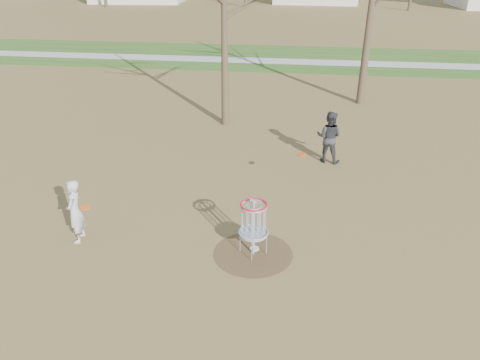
# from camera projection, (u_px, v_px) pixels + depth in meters

# --- Properties ---
(ground) EXTENTS (160.00, 160.00, 0.00)m
(ground) POSITION_uv_depth(u_px,v_px,m) (253.00, 254.00, 10.61)
(ground) COLOR brown
(ground) RESTS_ON ground
(green_band) EXTENTS (160.00, 8.00, 0.01)m
(green_band) POSITION_uv_depth(u_px,v_px,m) (289.00, 58.00, 29.23)
(green_band) COLOR #2D5119
(green_band) RESTS_ON ground
(footpath) EXTENTS (160.00, 1.50, 0.01)m
(footpath) POSITION_uv_depth(u_px,v_px,m) (288.00, 61.00, 28.34)
(footpath) COLOR #9E9E99
(footpath) RESTS_ON green_band
(dirt_circle) EXTENTS (1.80, 1.80, 0.01)m
(dirt_circle) POSITION_uv_depth(u_px,v_px,m) (253.00, 254.00, 10.61)
(dirt_circle) COLOR #47331E
(dirt_circle) RESTS_ON ground
(player_standing) EXTENTS (0.44, 0.61, 1.55)m
(player_standing) POSITION_uv_depth(u_px,v_px,m) (75.00, 211.00, 10.78)
(player_standing) COLOR #B9B9B9
(player_standing) RESTS_ON ground
(player_throwing) EXTENTS (0.95, 0.82, 1.68)m
(player_throwing) POSITION_uv_depth(u_px,v_px,m) (329.00, 137.00, 14.83)
(player_throwing) COLOR #2F3034
(player_throwing) RESTS_ON ground
(disc_grounded) EXTENTS (0.22, 0.22, 0.02)m
(disc_grounded) POSITION_uv_depth(u_px,v_px,m) (254.00, 249.00, 10.76)
(disc_grounded) COLOR silver
(disc_grounded) RESTS_ON dirt_circle
(discs_in_play) EXTENTS (5.00, 3.23, 0.33)m
(discs_in_play) POSITION_uv_depth(u_px,v_px,m) (208.00, 177.00, 11.56)
(discs_in_play) COLOR #EF460C
(discs_in_play) RESTS_ON ground
(disc_golf_basket) EXTENTS (0.64, 0.64, 1.35)m
(disc_golf_basket) POSITION_uv_depth(u_px,v_px,m) (254.00, 219.00, 10.20)
(disc_golf_basket) COLOR #9EA3AD
(disc_golf_basket) RESTS_ON ground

